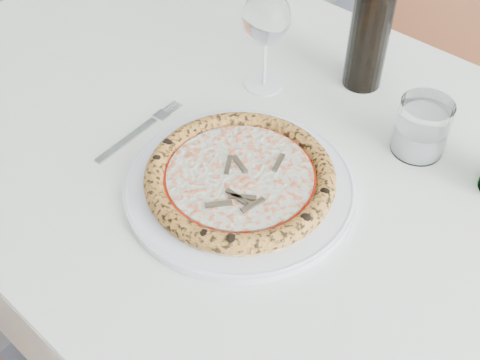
{
  "coord_description": "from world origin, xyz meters",
  "views": [
    {
      "loc": [
        0.42,
        -0.54,
        1.44
      ],
      "look_at": [
        0.02,
        -0.03,
        0.78
      ],
      "focal_mm": 45.0,
      "sensor_mm": 36.0,
      "label": 1
    }
  ],
  "objects_px": {
    "dining_table": "(275,188)",
    "pizza": "(240,177)",
    "plate": "(240,185)",
    "tumbler": "(421,130)",
    "chair_far": "(432,55)",
    "wine_bottle": "(371,24)",
    "wine_glass": "(266,20)"
  },
  "relations": [
    {
      "from": "tumbler",
      "to": "chair_far",
      "type": "bearing_deg",
      "value": 109.1
    },
    {
      "from": "chair_far",
      "to": "plate",
      "type": "xyz_separation_m",
      "value": [
        0.04,
        -0.86,
        0.23
      ]
    },
    {
      "from": "wine_glass",
      "to": "wine_bottle",
      "type": "height_order",
      "value": "wine_bottle"
    },
    {
      "from": "pizza",
      "to": "wine_bottle",
      "type": "bearing_deg",
      "value": 88.96
    },
    {
      "from": "pizza",
      "to": "tumbler",
      "type": "height_order",
      "value": "tumbler"
    },
    {
      "from": "chair_far",
      "to": "wine_bottle",
      "type": "height_order",
      "value": "wine_bottle"
    },
    {
      "from": "wine_glass",
      "to": "pizza",
      "type": "bearing_deg",
      "value": -61.03
    },
    {
      "from": "plate",
      "to": "wine_glass",
      "type": "relative_size",
      "value": 1.89
    },
    {
      "from": "dining_table",
      "to": "pizza",
      "type": "xyz_separation_m",
      "value": [
        -0.0,
        -0.1,
        0.11
      ]
    },
    {
      "from": "dining_table",
      "to": "chair_far",
      "type": "distance_m",
      "value": 0.78
    },
    {
      "from": "chair_far",
      "to": "plate",
      "type": "bearing_deg",
      "value": -87.51
    },
    {
      "from": "wine_glass",
      "to": "wine_bottle",
      "type": "xyz_separation_m",
      "value": [
        0.14,
        0.12,
        -0.01
      ]
    },
    {
      "from": "chair_far",
      "to": "tumbler",
      "type": "height_order",
      "value": "chair_far"
    },
    {
      "from": "pizza",
      "to": "dining_table",
      "type": "bearing_deg",
      "value": 90.0
    },
    {
      "from": "tumbler",
      "to": "wine_bottle",
      "type": "height_order",
      "value": "wine_bottle"
    },
    {
      "from": "chair_far",
      "to": "plate",
      "type": "height_order",
      "value": "chair_far"
    },
    {
      "from": "pizza",
      "to": "tumbler",
      "type": "distance_m",
      "value": 0.31
    },
    {
      "from": "plate",
      "to": "dining_table",
      "type": "bearing_deg",
      "value": 90.0
    },
    {
      "from": "tumbler",
      "to": "plate",
      "type": "bearing_deg",
      "value": -124.24
    },
    {
      "from": "pizza",
      "to": "tumbler",
      "type": "xyz_separation_m",
      "value": [
        0.17,
        0.25,
        0.01
      ]
    },
    {
      "from": "wine_glass",
      "to": "chair_far",
      "type": "bearing_deg",
      "value": 81.37
    },
    {
      "from": "plate",
      "to": "pizza",
      "type": "bearing_deg",
      "value": -163.78
    },
    {
      "from": "wine_glass",
      "to": "dining_table",
      "type": "bearing_deg",
      "value": -46.39
    },
    {
      "from": "wine_glass",
      "to": "wine_bottle",
      "type": "bearing_deg",
      "value": 40.91
    },
    {
      "from": "dining_table",
      "to": "wine_glass",
      "type": "distance_m",
      "value": 0.29
    },
    {
      "from": "dining_table",
      "to": "plate",
      "type": "relative_size",
      "value": 4.49
    },
    {
      "from": "chair_far",
      "to": "wine_glass",
      "type": "bearing_deg",
      "value": -98.63
    },
    {
      "from": "dining_table",
      "to": "chair_far",
      "type": "relative_size",
      "value": 1.74
    },
    {
      "from": "plate",
      "to": "wine_bottle",
      "type": "distance_m",
      "value": 0.38
    },
    {
      "from": "plate",
      "to": "wine_glass",
      "type": "distance_m",
      "value": 0.3
    },
    {
      "from": "pizza",
      "to": "wine_bottle",
      "type": "xyz_separation_m",
      "value": [
        0.01,
        0.36,
        0.1
      ]
    },
    {
      "from": "wine_bottle",
      "to": "dining_table",
      "type": "bearing_deg",
      "value": -91.44
    }
  ]
}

